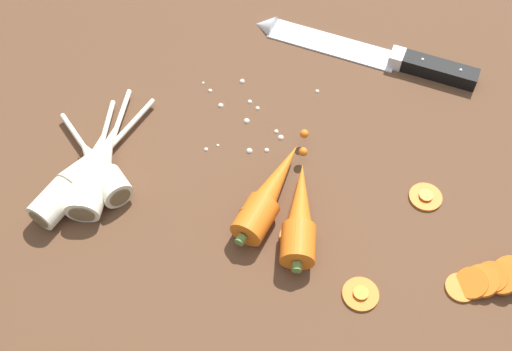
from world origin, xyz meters
The scene contains 13 objects.
ground_plane centered at (0.00, 0.00, -2.00)cm, with size 120.00×90.00×4.00cm, color brown.
chefs_knife centered at (15.21, 22.05, 0.65)cm, with size 33.53×15.86×4.18cm.
whole_carrot centered at (1.70, -4.98, 2.10)cm, with size 10.41×17.58×4.20cm.
whole_carrot_second centered at (5.47, -8.24, 2.10)cm, with size 5.06×17.89×4.20cm.
parsnip_front centered at (-21.17, -2.32, 1.98)cm, with size 4.60×19.31×4.00cm.
parsnip_mid_left centered at (-20.25, -1.45, 1.98)cm, with size 12.06×15.35×4.00cm.
parsnip_mid_right centered at (-22.66, -2.76, 1.98)cm, with size 13.68×21.48×4.00cm.
parsnip_back centered at (-20.19, -1.62, 1.98)cm, with size 5.60×21.51×4.00cm.
carrot_slice_stack centered at (27.24, -15.94, 0.98)cm, with size 9.58×5.25×3.48cm.
carrot_slice_stray_near centered at (21.84, -4.06, 0.36)cm, with size 4.24×4.24×0.70cm.
carrot_slice_stray_mid centered at (12.45, -17.66, 0.36)cm, with size 4.29×4.29×0.70cm.
carrot_slice_stray_far centered at (4.98, -10.27, 0.36)cm, with size 3.95×3.95×0.70cm.
mince_crumbs centered at (-0.95, 8.59, 0.37)cm, with size 17.20×13.58×0.86cm.
Camera 1 is at (0.81, -47.86, 67.95)cm, focal length 43.97 mm.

